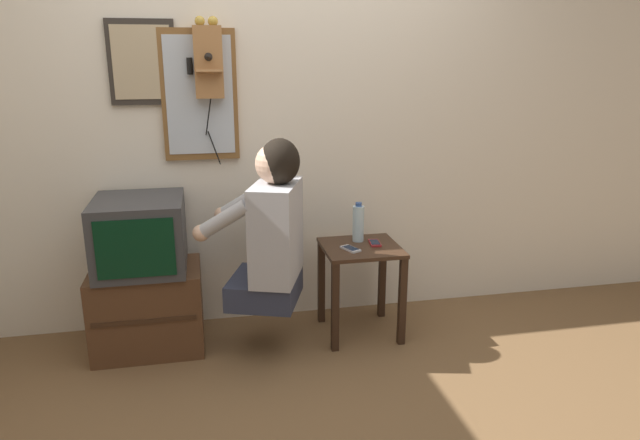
% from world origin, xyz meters
% --- Properties ---
extents(ground_plane, '(14.00, 14.00, 0.00)m').
position_xyz_m(ground_plane, '(0.00, 0.00, 0.00)').
color(ground_plane, brown).
extents(wall_back, '(6.80, 0.05, 2.55)m').
position_xyz_m(wall_back, '(0.00, 1.05, 1.27)').
color(wall_back, silver).
rests_on(wall_back, ground_plane).
extents(side_table, '(0.44, 0.43, 0.55)m').
position_xyz_m(side_table, '(0.46, 0.67, 0.41)').
color(side_table, '#382316').
rests_on(side_table, ground_plane).
extents(person, '(0.61, 0.56, 0.90)m').
position_xyz_m(person, '(-0.08, 0.55, 0.72)').
color(person, '#2D3347').
rests_on(person, ground_plane).
extents(tv_stand, '(0.60, 0.44, 0.48)m').
position_xyz_m(tv_stand, '(-0.76, 0.73, 0.24)').
color(tv_stand, '#51331E').
rests_on(tv_stand, ground_plane).
extents(television, '(0.48, 0.51, 0.39)m').
position_xyz_m(television, '(-0.77, 0.75, 0.67)').
color(television, '#38383A').
rests_on(television, tv_stand).
extents(wall_phone_antique, '(0.20, 0.19, 0.81)m').
position_xyz_m(wall_phone_antique, '(-0.36, 0.96, 1.58)').
color(wall_phone_antique, '#9E6B3D').
extents(framed_picture, '(0.36, 0.03, 0.46)m').
position_xyz_m(framed_picture, '(-0.71, 1.01, 1.57)').
color(framed_picture, '#2D2823').
extents(wall_mirror, '(0.42, 0.03, 0.73)m').
position_xyz_m(wall_mirror, '(-0.41, 1.00, 1.39)').
color(wall_mirror, brown).
extents(cell_phone_held, '(0.10, 0.14, 0.01)m').
position_xyz_m(cell_phone_held, '(0.38, 0.61, 0.55)').
color(cell_phone_held, silver).
rests_on(cell_phone_held, side_table).
extents(cell_phone_spare, '(0.07, 0.13, 0.01)m').
position_xyz_m(cell_phone_spare, '(0.55, 0.69, 0.55)').
color(cell_phone_spare, maroon).
rests_on(cell_phone_spare, side_table).
extents(water_bottle, '(0.07, 0.07, 0.24)m').
position_xyz_m(water_bottle, '(0.46, 0.76, 0.66)').
color(water_bottle, silver).
rests_on(water_bottle, side_table).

